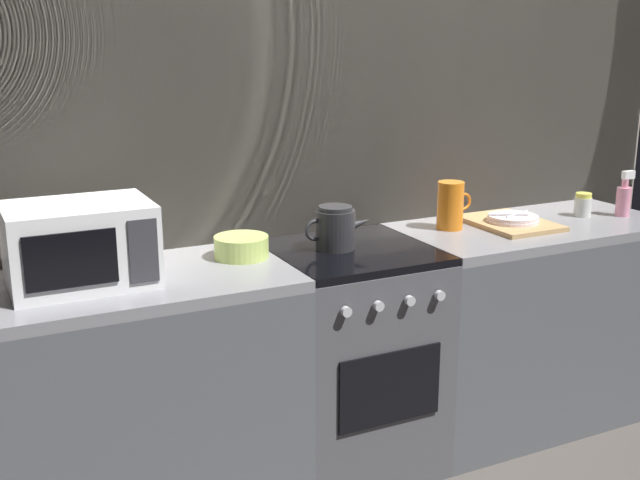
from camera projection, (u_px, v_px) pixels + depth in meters
name	position (u px, v px, depth m)	size (l,w,h in m)	color
ground_plane	(349.00, 459.00, 3.24)	(8.00, 8.00, 0.00)	#47423D
back_wall	(315.00, 159.00, 3.21)	(3.60, 0.05, 2.40)	#A39989
counter_left	(123.00, 404.00, 2.74)	(1.20, 0.60, 0.90)	#515459
stove_unit	(351.00, 358.00, 3.13)	(0.60, 0.63, 0.90)	#4C4C51
counter_right	(528.00, 322.00, 3.51)	(1.20, 0.60, 0.90)	#515459
microwave	(80.00, 244.00, 2.56)	(0.46, 0.35, 0.27)	white
kettle	(336.00, 228.00, 2.99)	(0.28, 0.15, 0.17)	#262628
mixing_bowl	(241.00, 247.00, 2.88)	(0.20, 0.20, 0.08)	#B7D166
pitcher	(451.00, 205.00, 3.28)	(0.16, 0.11, 0.20)	orange
dish_pile	(511.00, 221.00, 3.36)	(0.30, 0.40, 0.06)	tan
spice_jar	(583.00, 205.00, 3.52)	(0.08, 0.08, 0.10)	silver
spray_bottle	(624.00, 198.00, 3.52)	(0.08, 0.06, 0.20)	pink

